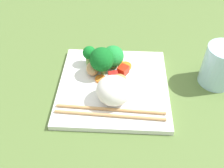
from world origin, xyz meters
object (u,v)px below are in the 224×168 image
object	(u,v)px
drinking_glass	(220,66)
carrot_slice_0	(117,60)
square_plate	(113,86)
chopstick_pair	(110,112)
rice_mound	(112,90)
broccoli_floret_2	(89,54)

from	to	relation	value
drinking_glass	carrot_slice_0	bearing A→B (deg)	165.46
square_plate	carrot_slice_0	distance (cm)	8.16
chopstick_pair	carrot_slice_0	bearing A→B (deg)	90.13
drinking_glass	square_plate	bearing A→B (deg)	-175.06
chopstick_pair	drinking_glass	distance (cm)	27.08
square_plate	chopstick_pair	size ratio (longest dim) A/B	1.08
square_plate	rice_mound	xyz separation A→B (cm)	(-0.39, -4.73, 3.56)
square_plate	drinking_glass	bearing A→B (deg)	4.94
drinking_glass	chopstick_pair	bearing A→B (deg)	-157.00
carrot_slice_0	drinking_glass	bearing A→B (deg)	-14.54
broccoli_floret_2	carrot_slice_0	xyz separation A→B (cm)	(6.60, 0.81, -2.85)
broccoli_floret_2	carrot_slice_0	distance (cm)	7.24
broccoli_floret_2	drinking_glass	world-z (taller)	drinking_glass
carrot_slice_0	square_plate	bearing A→B (deg)	-96.37
square_plate	broccoli_floret_2	size ratio (longest dim) A/B	4.96
square_plate	chopstick_pair	xyz separation A→B (cm)	(-0.76, -8.43, 0.96)
square_plate	chopstick_pair	distance (cm)	8.52
rice_mound	carrot_slice_0	bearing A→B (deg)	84.26
carrot_slice_0	drinking_glass	world-z (taller)	drinking_glass
chopstick_pair	drinking_glass	bearing A→B (deg)	28.87
chopstick_pair	drinking_glass	xyz separation A→B (cm)	(24.75, 10.51, 3.27)
chopstick_pair	drinking_glass	size ratio (longest dim) A/B	2.34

